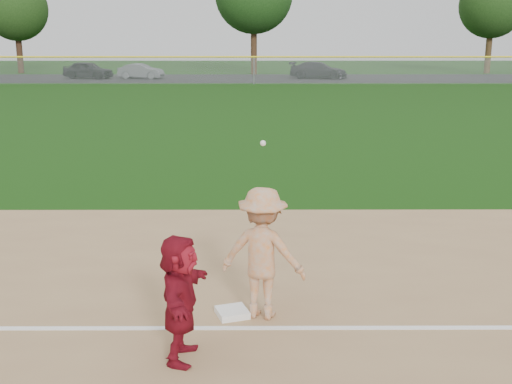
{
  "coord_description": "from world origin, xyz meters",
  "views": [
    {
      "loc": [
        -0.04,
        -8.56,
        3.82
      ],
      "look_at": [
        0.0,
        1.5,
        1.3
      ],
      "focal_mm": 45.0,
      "sensor_mm": 36.0,
      "label": 1
    }
  ],
  "objects_px": {
    "car_left": "(88,70)",
    "car_mid": "(141,71)",
    "first_base": "(232,312)",
    "base_runner": "(180,298)",
    "car_right": "(319,70)"
  },
  "relations": [
    {
      "from": "car_left",
      "to": "car_mid",
      "type": "relative_size",
      "value": 1.11
    },
    {
      "from": "car_mid",
      "to": "first_base",
      "type": "bearing_deg",
      "value": -158.11
    },
    {
      "from": "base_runner",
      "to": "first_base",
      "type": "bearing_deg",
      "value": -21.09
    },
    {
      "from": "car_mid",
      "to": "car_right",
      "type": "height_order",
      "value": "car_right"
    },
    {
      "from": "first_base",
      "to": "car_left",
      "type": "bearing_deg",
      "value": 106.3
    },
    {
      "from": "car_left",
      "to": "base_runner",
      "type": "bearing_deg",
      "value": -146.59
    },
    {
      "from": "base_runner",
      "to": "car_right",
      "type": "xyz_separation_m",
      "value": [
        6.28,
        47.19,
        -0.1
      ]
    },
    {
      "from": "first_base",
      "to": "base_runner",
      "type": "distance_m",
      "value": 1.51
    },
    {
      "from": "car_left",
      "to": "car_right",
      "type": "relative_size",
      "value": 0.88
    },
    {
      "from": "first_base",
      "to": "car_left",
      "type": "relative_size",
      "value": 0.1
    },
    {
      "from": "first_base",
      "to": "car_mid",
      "type": "bearing_deg",
      "value": 101.15
    },
    {
      "from": "first_base",
      "to": "car_left",
      "type": "xyz_separation_m",
      "value": [
        -13.5,
        46.16,
        0.65
      ]
    },
    {
      "from": "car_mid",
      "to": "car_right",
      "type": "distance_m",
      "value": 14.78
    },
    {
      "from": "car_right",
      "to": "base_runner",
      "type": "bearing_deg",
      "value": -172.05
    },
    {
      "from": "car_mid",
      "to": "base_runner",
      "type": "bearing_deg",
      "value": -159.05
    }
  ]
}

